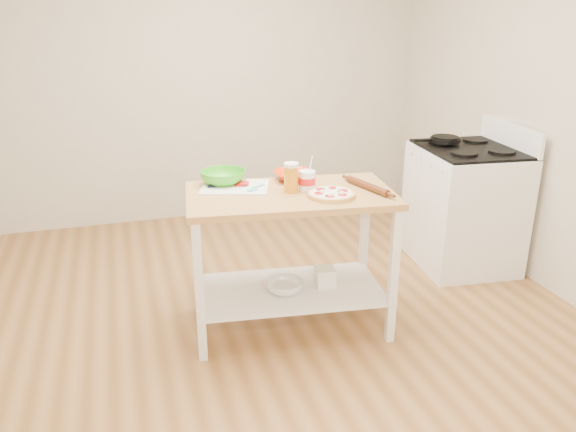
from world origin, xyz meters
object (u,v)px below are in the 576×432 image
(rolling_pin, at_px, (367,186))
(green_bowl, at_px, (223,177))
(pizza, at_px, (331,194))
(shelf_glass_bowl, at_px, (284,286))
(spatula, at_px, (255,188))
(knife, at_px, (222,184))
(orange_bowl, at_px, (293,176))
(skillet, at_px, (444,140))
(gas_stove, at_px, (464,206))
(cutting_board, at_px, (235,187))
(yogurt_tub, at_px, (307,181))
(beer_pint, at_px, (291,177))
(shelf_bin, at_px, (325,277))
(prep_island, at_px, (290,231))

(rolling_pin, bearing_deg, green_bowl, 155.97)
(green_bowl, bearing_deg, pizza, -37.56)
(shelf_glass_bowl, bearing_deg, spatula, 137.96)
(knife, height_order, orange_bowl, orange_bowl)
(skillet, bearing_deg, pizza, -137.22)
(gas_stove, relative_size, cutting_board, 2.34)
(gas_stove, xyz_separation_m, rolling_pin, (-1.13, -0.61, 0.45))
(cutting_board, xyz_separation_m, yogurt_tub, (0.41, -0.17, 0.05))
(beer_pint, distance_m, shelf_glass_bowl, 0.70)
(skillet, xyz_separation_m, green_bowl, (-1.81, -0.42, -0.03))
(gas_stove, xyz_separation_m, shelf_glass_bowl, (-1.64, -0.56, -0.18))
(yogurt_tub, distance_m, shelf_glass_bowl, 0.68)
(gas_stove, xyz_separation_m, shelf_bin, (-1.36, -0.55, -0.15))
(pizza, distance_m, spatula, 0.46)
(cutting_board, xyz_separation_m, orange_bowl, (0.39, 0.06, 0.02))
(yogurt_tub, bearing_deg, green_bowl, 149.60)
(yogurt_tub, xyz_separation_m, shelf_bin, (0.12, -0.04, -0.64))
(shelf_glass_bowl, bearing_deg, beer_pint, 38.02)
(gas_stove, xyz_separation_m, orange_bowl, (-1.50, -0.29, 0.46))
(skillet, bearing_deg, rolling_pin, -133.14)
(shelf_glass_bowl, bearing_deg, yogurt_tub, 16.01)
(prep_island, bearing_deg, gas_stove, 18.46)
(spatula, distance_m, rolling_pin, 0.68)
(beer_pint, bearing_deg, orange_bowl, 70.13)
(gas_stove, relative_size, skillet, 3.07)
(pizza, xyz_separation_m, spatula, (-0.40, 0.24, -0.00))
(cutting_board, xyz_separation_m, spatula, (0.11, -0.09, 0.01))
(beer_pint, xyz_separation_m, shelf_bin, (0.22, -0.03, -0.67))
(skillet, height_order, rolling_pin, skillet)
(prep_island, relative_size, knife, 4.95)
(rolling_pin, bearing_deg, knife, 159.58)
(beer_pint, xyz_separation_m, yogurt_tub, (0.10, 0.00, -0.03))
(cutting_board, distance_m, orange_bowl, 0.39)
(cutting_board, height_order, green_bowl, green_bowl)
(shelf_bin, bearing_deg, shelf_glass_bowl, -177.97)
(skillet, distance_m, rolling_pin, 1.27)
(skillet, relative_size, shelf_bin, 3.01)
(skillet, relative_size, green_bowl, 1.30)
(prep_island, relative_size, pizza, 4.68)
(prep_island, bearing_deg, knife, 148.35)
(yogurt_tub, bearing_deg, shelf_glass_bowl, -163.99)
(skillet, bearing_deg, shelf_glass_bowl, -145.23)
(gas_stove, distance_m, knife, 2.03)
(prep_island, xyz_separation_m, green_bowl, (-0.35, 0.28, 0.29))
(spatula, relative_size, shelf_bin, 1.08)
(prep_island, bearing_deg, shelf_glass_bowl, -144.87)
(orange_bowl, distance_m, green_bowl, 0.44)
(skillet, bearing_deg, cutting_board, -154.84)
(skillet, xyz_separation_m, shelf_glass_bowl, (-1.51, -0.73, -0.68))
(orange_bowl, xyz_separation_m, yogurt_tub, (0.02, -0.23, 0.03))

